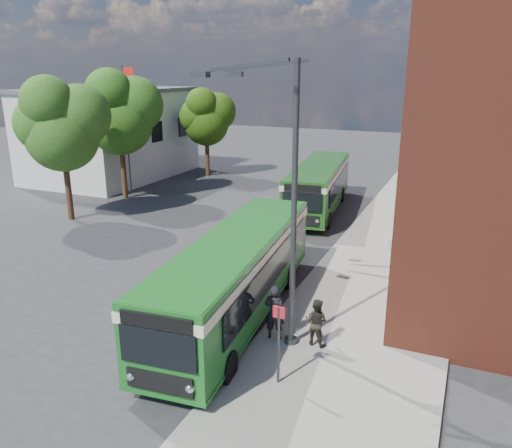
% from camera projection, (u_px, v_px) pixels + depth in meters
% --- Properties ---
extents(ground, '(120.00, 120.00, 0.00)m').
position_uv_depth(ground, '(186.00, 295.00, 20.10)').
color(ground, '#2B2B2E').
rests_on(ground, ground).
extents(pavement, '(6.00, 48.00, 0.15)m').
position_uv_depth(pavement, '(395.00, 254.00, 24.40)').
color(pavement, gray).
rests_on(pavement, ground).
extents(kerb_line, '(0.12, 48.00, 0.01)m').
position_uv_depth(kerb_line, '(334.00, 247.00, 25.59)').
color(kerb_line, beige).
rests_on(kerb_line, ground).
extents(white_building, '(9.40, 13.40, 7.30)m').
position_uv_depth(white_building, '(112.00, 133.00, 41.68)').
color(white_building, silver).
rests_on(white_building, ground).
extents(flagpole, '(0.95, 0.10, 9.00)m').
position_uv_depth(flagpole, '(127.00, 126.00, 34.80)').
color(flagpole, '#343638').
rests_on(flagpole, ground).
extents(street_lamp, '(2.96, 2.38, 9.00)m').
position_uv_depth(street_lamp, '(283.00, 204.00, 15.09)').
color(street_lamp, '#343638').
rests_on(street_lamp, ground).
extents(bus_stop_sign, '(0.35, 0.08, 2.52)m').
position_uv_depth(bus_stop_sign, '(279.00, 340.00, 13.83)').
color(bus_stop_sign, '#343638').
rests_on(bus_stop_sign, ground).
extents(bus_front, '(3.70, 11.93, 3.02)m').
position_uv_depth(bus_front, '(237.00, 269.00, 17.90)').
color(bus_front, '#19611E').
rests_on(bus_front, ground).
extents(bus_rear, '(3.97, 11.38, 3.02)m').
position_uv_depth(bus_rear, '(319.00, 183.00, 31.70)').
color(bus_rear, '#1D501A').
rests_on(bus_rear, ground).
extents(pedestrian_a, '(0.74, 0.53, 1.89)m').
position_uv_depth(pedestrian_a, '(274.00, 312.00, 16.28)').
color(pedestrian_a, black).
rests_on(pedestrian_a, pavement).
extents(pedestrian_b, '(0.84, 0.69, 1.58)m').
position_uv_depth(pedestrian_b, '(316.00, 322.00, 15.99)').
color(pedestrian_b, black).
rests_on(pedestrian_b, pavement).
extents(tree_left, '(5.02, 4.78, 8.48)m').
position_uv_depth(tree_left, '(61.00, 124.00, 28.63)').
color(tree_left, '#342013').
rests_on(tree_left, ground).
extents(tree_mid, '(5.26, 5.00, 8.88)m').
position_uv_depth(tree_mid, '(119.00, 112.00, 33.58)').
color(tree_mid, '#342013').
rests_on(tree_mid, ground).
extents(tree_right, '(4.38, 4.17, 7.40)m').
position_uv_depth(tree_right, '(207.00, 116.00, 41.44)').
color(tree_right, '#342013').
rests_on(tree_right, ground).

